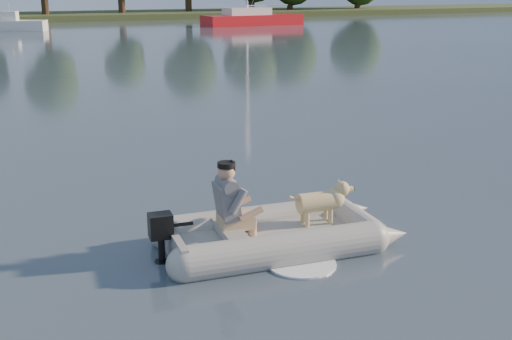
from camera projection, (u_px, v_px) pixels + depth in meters
name	position (u px, v px, depth m)	size (l,w,h in m)	color
water	(302.00, 250.00, 8.84)	(160.00, 160.00, 0.00)	#4F5C6B
shore_bank	(5.00, 18.00, 63.06)	(160.00, 12.00, 0.70)	#47512D
dinghy	(277.00, 207.00, 8.84)	(4.45, 2.90, 1.36)	#A0A09B
man	(228.00, 198.00, 8.62)	(0.71, 0.61, 1.05)	slate
dog	(317.00, 205.00, 9.11)	(0.91, 0.32, 0.61)	tan
outboard_motor	(161.00, 240.00, 8.40)	(0.41, 0.28, 0.77)	black
motorboat	(12.00, 18.00, 49.27)	(5.08, 1.95, 2.15)	white
sailboat	(252.00, 19.00, 55.90)	(9.05, 3.29, 12.21)	red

